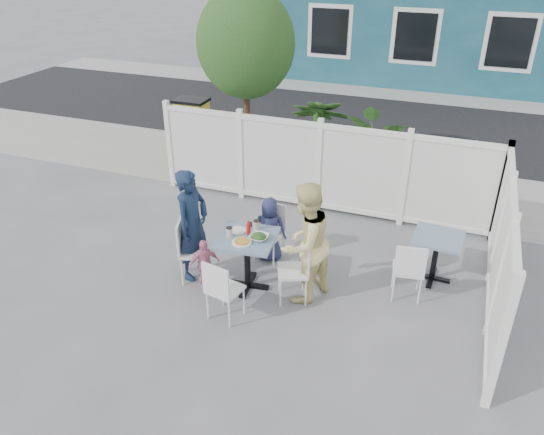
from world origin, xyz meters
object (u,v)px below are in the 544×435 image
(main_table, at_px, (247,248))
(chair_near, at_px, (221,287))
(chair_right, at_px, (299,265))
(chair_back, at_px, (271,227))
(chair_left, at_px, (189,246))
(man, at_px, (192,225))
(boy, at_px, (270,229))
(utility_cabinet, at_px, (193,128))
(spare_table, at_px, (437,246))
(woman, at_px, (305,243))
(toddler, at_px, (204,264))

(main_table, xyz_separation_m, chair_near, (-0.02, -0.77, -0.11))
(chair_right, bearing_deg, chair_back, 16.93)
(chair_left, xyz_separation_m, man, (0.02, 0.11, 0.28))
(man, distance_m, boy, 1.18)
(utility_cabinet, height_order, chair_near, utility_cabinet)
(spare_table, distance_m, chair_near, 3.04)
(utility_cabinet, height_order, boy, utility_cabinet)
(utility_cabinet, height_order, chair_back, utility_cabinet)
(chair_left, distance_m, man, 0.30)
(woman, bearing_deg, toddler, -55.34)
(man, bearing_deg, boy, -40.52)
(chair_left, bearing_deg, toddler, 46.46)
(main_table, xyz_separation_m, man, (-0.82, 0.02, 0.19))
(chair_right, relative_size, chair_near, 1.04)
(main_table, distance_m, woman, 0.82)
(spare_table, bearing_deg, chair_right, -146.23)
(utility_cabinet, distance_m, spare_table, 6.22)
(chair_back, distance_m, woman, 1.15)
(spare_table, xyz_separation_m, chair_right, (-1.65, -1.10, -0.02))
(chair_right, xyz_separation_m, chair_near, (-0.75, -0.76, -0.02))
(utility_cabinet, xyz_separation_m, spare_table, (5.42, -3.05, -0.05))
(spare_table, relative_size, woman, 0.42)
(boy, bearing_deg, toddler, 49.63)
(chair_back, xyz_separation_m, chair_near, (-0.04, -1.63, 0.01))
(chair_left, distance_m, chair_right, 1.57)
(chair_right, height_order, chair_back, chair_right)
(man, bearing_deg, toddler, -124.79)
(chair_left, height_order, woman, woman)
(main_table, distance_m, chair_left, 0.84)
(chair_near, bearing_deg, chair_back, 99.63)
(main_table, bearing_deg, chair_right, -0.42)
(utility_cabinet, distance_m, chair_left, 4.77)
(main_table, height_order, boy, boy)
(chair_right, xyz_separation_m, woman, (0.05, 0.07, 0.31))
(utility_cabinet, bearing_deg, chair_back, -47.96)
(chair_near, bearing_deg, toddler, 145.25)
(utility_cabinet, xyz_separation_m, chair_back, (3.06, -3.29, -0.09))
(chair_left, bearing_deg, spare_table, 92.17)
(man, xyz_separation_m, boy, (0.84, 0.77, -0.31))
(chair_left, bearing_deg, chair_near, 32.17)
(utility_cabinet, distance_m, boy, 4.55)
(man, bearing_deg, woman, -81.05)
(chair_left, bearing_deg, boy, 117.45)
(spare_table, distance_m, man, 3.39)
(main_table, bearing_deg, spare_table, 24.72)
(woman, relative_size, boy, 1.67)
(utility_cabinet, relative_size, chair_right, 1.32)
(chair_near, bearing_deg, chair_right, 56.40)
(chair_left, bearing_deg, chair_right, 75.06)
(chair_back, height_order, woman, woman)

